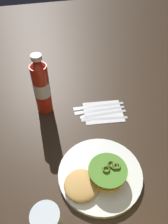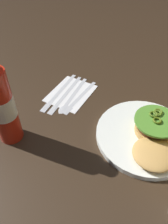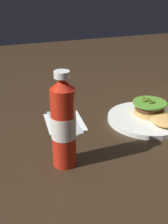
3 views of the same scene
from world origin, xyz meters
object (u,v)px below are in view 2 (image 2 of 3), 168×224
at_px(napkin, 71,93).
at_px(fork_utensil, 77,99).
at_px(dinner_plate, 145,135).
at_px(steak_knife, 64,96).
at_px(ketchup_bottle, 1,104).
at_px(butter_knife, 57,93).
at_px(spoon_utensil, 70,99).
at_px(burger_sandwich, 155,135).

bearing_deg(napkin, fork_utensil, 56.08).
distance_m(dinner_plate, steak_knife, 0.29).
relative_size(ketchup_bottle, butter_knife, 1.18).
xyz_separation_m(dinner_plate, steak_knife, (-0.07, -0.28, -0.00)).
distance_m(dinner_plate, spoon_utensil, 0.26).
relative_size(napkin, butter_knife, 0.73).
height_order(dinner_plate, spoon_utensil, dinner_plate).
height_order(burger_sandwich, ketchup_bottle, ketchup_bottle).
xyz_separation_m(butter_knife, fork_utensil, (0.00, 0.07, 0.00)).
distance_m(napkin, fork_utensil, 0.04).
relative_size(dinner_plate, fork_utensil, 1.44).
bearing_deg(spoon_utensil, burger_sandwich, 74.36).
xyz_separation_m(napkin, fork_utensil, (0.02, 0.03, 0.00)).
height_order(spoon_utensil, fork_utensil, same).
relative_size(napkin, steak_knife, 0.74).
relative_size(dinner_plate, butter_knife, 1.24).
relative_size(steak_knife, spoon_utensil, 1.09).
xyz_separation_m(steak_knife, fork_utensil, (-0.00, 0.05, 0.00)).
height_order(ketchup_bottle, butter_knife, ketchup_bottle).
relative_size(napkin, fork_utensil, 0.84).
height_order(ketchup_bottle, spoon_utensil, ketchup_bottle).
distance_m(dinner_plate, burger_sandwich, 0.04).
height_order(burger_sandwich, spoon_utensil, burger_sandwich).
height_order(burger_sandwich, napkin, burger_sandwich).
bearing_deg(ketchup_bottle, butter_knife, 170.37).
xyz_separation_m(dinner_plate, spoon_utensil, (-0.06, -0.26, -0.00)).
bearing_deg(fork_utensil, butter_knife, -90.36).
bearing_deg(steak_knife, burger_sandwich, 74.55).
bearing_deg(steak_knife, fork_utensil, 92.57).
xyz_separation_m(napkin, butter_knife, (0.02, -0.04, 0.00)).
distance_m(napkin, spoon_utensil, 0.03).
height_order(dinner_plate, steak_knife, dinner_plate).
distance_m(ketchup_bottle, butter_knife, 0.24).
xyz_separation_m(steak_knife, spoon_utensil, (0.01, 0.03, 0.00)).
height_order(napkin, butter_knife, butter_knife).
relative_size(ketchup_bottle, napkin, 1.63).
relative_size(burger_sandwich, ketchup_bottle, 0.76).
relative_size(ketchup_bottle, fork_utensil, 1.37).
xyz_separation_m(ketchup_bottle, spoon_utensil, (-0.20, 0.09, -0.11)).
height_order(ketchup_bottle, fork_utensil, ketchup_bottle).
relative_size(spoon_utensil, fork_utensil, 1.04).
height_order(butter_knife, spoon_utensil, same).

